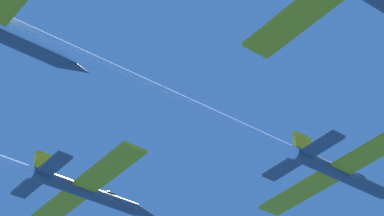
{
  "coord_description": "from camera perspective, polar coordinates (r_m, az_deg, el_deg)",
  "views": [
    {
      "loc": [
        41.46,
        -48.87,
        -38.5
      ],
      "look_at": [
        0.32,
        -17.45,
        -0.61
      ],
      "focal_mm": 74.24,
      "sensor_mm": 36.0,
      "label": 1
    }
  ],
  "objects": [
    {
      "name": "jet_lead",
      "position": [
        63.79,
        -0.69,
        0.41
      ],
      "size": [
        18.58,
        61.9,
        3.08
      ],
      "color": "#4C5660"
    }
  ]
}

